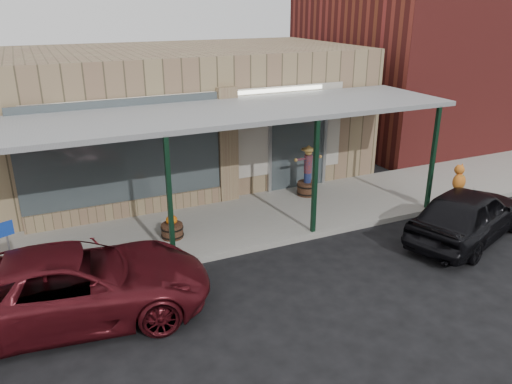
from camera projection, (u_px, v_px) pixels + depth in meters
name	position (u px, v px, depth m)	size (l,w,h in m)	color
ground	(290.00, 295.00, 10.08)	(120.00, 120.00, 0.00)	black
sidewalk	(225.00, 224.00, 13.10)	(40.00, 3.20, 0.15)	gray
storefront	(173.00, 115.00, 16.26)	(12.00, 6.25, 4.20)	#8C7956
awning	(223.00, 114.00, 12.02)	(12.00, 3.00, 3.04)	gray
block_buildings_near	(218.00, 57.00, 17.32)	(61.00, 8.00, 8.00)	maroon
barrel_scarecrow	(307.00, 178.00, 14.75)	(0.89, 0.77, 1.53)	#513420
barrel_pumpkin	(172.00, 229.00, 12.15)	(0.61, 0.61, 0.62)	#513420
handicap_sign	(9.00, 246.00, 9.78)	(0.28, 0.14, 1.44)	gray
parked_sedan	(468.00, 214.00, 12.24)	(4.31, 2.87, 1.65)	black
car_maroon	(74.00, 285.00, 9.14)	(2.30, 4.98, 1.38)	#4E0F16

